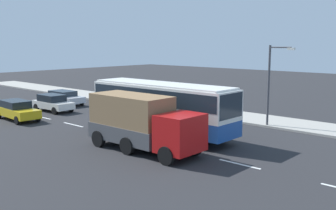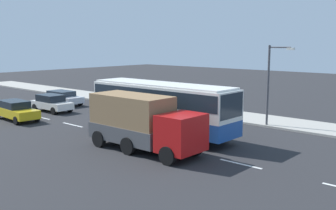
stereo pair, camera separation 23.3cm
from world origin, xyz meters
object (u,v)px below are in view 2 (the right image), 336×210
at_px(cargo_truck, 142,122).
at_px(car_white_minivan, 51,103).
at_px(car_yellow_taxi, 16,110).
at_px(street_lamp, 271,79).
at_px(car_silver_hatch, 62,97).
at_px(pedestrian_near_curb, 210,103).
at_px(coach_bus, 161,103).

distance_m(cargo_truck, car_white_minivan, 15.57).
xyz_separation_m(car_yellow_taxi, street_lamp, (16.08, 10.87, 2.71)).
bearing_deg(car_white_minivan, car_silver_hatch, 131.98).
distance_m(car_yellow_taxi, pedestrian_near_curb, 15.38).
distance_m(car_white_minivan, street_lamp, 18.96).
bearing_deg(coach_bus, car_yellow_taxi, -162.88).
distance_m(cargo_truck, pedestrian_near_curb, 11.37).
distance_m(car_silver_hatch, street_lamp, 20.69).
bearing_deg(cargo_truck, street_lamp, 76.61).
bearing_deg(car_yellow_taxi, car_white_minivan, 112.37).
xyz_separation_m(cargo_truck, car_white_minivan, (-15.10, 3.67, -0.86)).
bearing_deg(car_white_minivan, pedestrian_near_curb, 30.08).
bearing_deg(street_lamp, car_yellow_taxi, -145.94).
distance_m(car_silver_hatch, pedestrian_near_curb, 15.17).
distance_m(coach_bus, cargo_truck, 3.87).
xyz_separation_m(cargo_truck, pedestrian_near_curb, (-3.23, 10.89, -0.50)).
relative_size(coach_bus, street_lamp, 1.87).
height_order(cargo_truck, car_yellow_taxi, cargo_truck).
bearing_deg(car_silver_hatch, car_white_minivan, -47.71).
bearing_deg(cargo_truck, car_silver_hatch, 159.30).
xyz_separation_m(coach_bus, cargo_truck, (1.70, -3.44, -0.48)).
bearing_deg(car_silver_hatch, street_lamp, 10.42).
bearing_deg(car_yellow_taxi, car_silver_hatch, 123.74).
xyz_separation_m(car_white_minivan, street_lamp, (17.48, 6.83, 2.73)).
distance_m(coach_bus, car_silver_hatch, 16.38).
height_order(cargo_truck, street_lamp, street_lamp).
bearing_deg(street_lamp, car_white_minivan, -158.66).
relative_size(car_yellow_taxi, pedestrian_near_curb, 2.78).
bearing_deg(coach_bus, cargo_truck, -64.26).
relative_size(cargo_truck, pedestrian_near_curb, 4.16).
distance_m(car_silver_hatch, car_yellow_taxi, 7.95).
distance_m(cargo_truck, street_lamp, 10.93).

